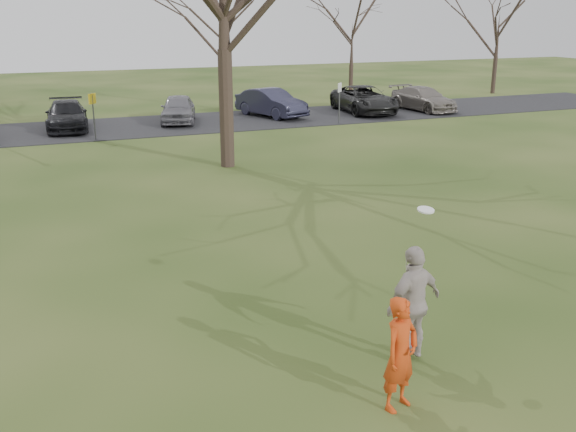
% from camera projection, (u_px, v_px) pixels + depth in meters
% --- Properties ---
extents(ground, '(120.00, 120.00, 0.00)m').
position_uv_depth(ground, '(384.00, 381.00, 9.96)').
color(ground, '#1E380F').
rests_on(ground, ground).
extents(parking_strip, '(62.00, 6.50, 0.04)m').
position_uv_depth(parking_strip, '(131.00, 127.00, 32.09)').
color(parking_strip, black).
rests_on(parking_strip, ground).
extents(player_defender, '(0.73, 0.61, 1.70)m').
position_uv_depth(player_defender, '(401.00, 354.00, 9.06)').
color(player_defender, '#C23A10').
rests_on(player_defender, ground).
extents(car_3, '(2.18, 4.75, 1.35)m').
position_uv_depth(car_3, '(67.00, 115.00, 31.12)').
color(car_3, black).
rests_on(car_3, parking_strip).
extents(car_4, '(2.69, 4.38, 1.39)m').
position_uv_depth(car_4, '(178.00, 109.00, 33.15)').
color(car_4, slate).
rests_on(car_4, parking_strip).
extents(car_5, '(3.01, 4.77, 1.48)m').
position_uv_depth(car_5, '(271.00, 103.00, 35.00)').
color(car_5, '#28283C').
rests_on(car_5, parking_strip).
extents(car_6, '(2.89, 5.48, 1.47)m').
position_uv_depth(car_6, '(364.00, 99.00, 36.44)').
color(car_6, black).
rests_on(car_6, parking_strip).
extents(car_7, '(2.44, 4.76, 1.32)m').
position_uv_depth(car_7, '(423.00, 99.00, 37.26)').
color(car_7, gray).
rests_on(car_7, parking_strip).
extents(catching_play, '(1.20, 0.74, 2.42)m').
position_uv_depth(catching_play, '(414.00, 303.00, 10.22)').
color(catching_play, '#B4A8A1').
rests_on(catching_play, ground).
extents(sign_yellow, '(0.35, 0.35, 2.08)m').
position_uv_depth(sign_yellow, '(93.00, 108.00, 28.30)').
color(sign_yellow, '#47474C').
rests_on(sign_yellow, ground).
extents(sign_white, '(0.35, 0.35, 2.08)m').
position_uv_depth(sign_white, '(339.00, 96.00, 32.55)').
color(sign_white, '#47474C').
rests_on(sign_white, ground).
extents(small_tree_row, '(55.00, 5.90, 8.50)m').
position_uv_depth(small_tree_row, '(190.00, 41.00, 36.97)').
color(small_tree_row, '#352821').
rests_on(small_tree_row, ground).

